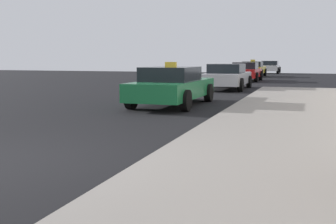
# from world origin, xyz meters

# --- Properties ---
(ground_plane) EXTENTS (80.00, 80.00, 0.00)m
(ground_plane) POSITION_xyz_m (0.00, 0.00, 0.00)
(ground_plane) COLOR black
(sidewalk) EXTENTS (4.00, 32.00, 0.15)m
(sidewalk) POSITION_xyz_m (4.00, 0.00, 0.07)
(sidewalk) COLOR gray
(sidewalk) RESTS_ON ground_plane
(car_green) EXTENTS (1.96, 4.59, 1.43)m
(car_green) POSITION_xyz_m (-0.09, 7.97, 0.65)
(car_green) COLOR #196638
(car_green) RESTS_ON ground_plane
(car_silver) EXTENTS (2.00, 4.49, 1.27)m
(car_silver) POSITION_xyz_m (0.27, 15.71, 0.65)
(car_silver) COLOR #B7B7BF
(car_silver) RESTS_ON ground_plane
(car_red) EXTENTS (1.93, 4.08, 1.27)m
(car_red) POSITION_xyz_m (0.06, 23.66, 0.64)
(car_red) COLOR red
(car_red) RESTS_ON ground_plane
(car_yellow) EXTENTS (1.94, 4.48, 1.43)m
(car_yellow) POSITION_xyz_m (-0.37, 30.78, 0.65)
(car_yellow) COLOR yellow
(car_yellow) RESTS_ON ground_plane
(car_white) EXTENTS (1.96, 4.04, 1.27)m
(car_white) POSITION_xyz_m (0.28, 39.31, 0.64)
(car_white) COLOR white
(car_white) RESTS_ON ground_plane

